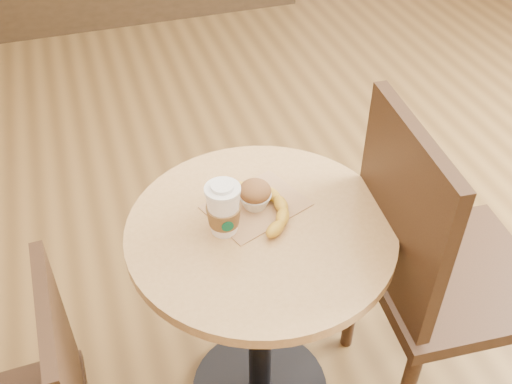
# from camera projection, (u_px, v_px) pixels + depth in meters

# --- Properties ---
(cafe_table) EXTENTS (0.68, 0.68, 0.75)m
(cafe_table) POSITION_uv_depth(u_px,v_px,m) (261.00, 286.00, 1.63)
(cafe_table) COLOR black
(cafe_table) RESTS_ON ground
(chair_right) EXTENTS (0.49, 0.49, 1.04)m
(chair_right) POSITION_uv_depth(u_px,v_px,m) (434.00, 267.00, 1.62)
(chair_right) COLOR #311F11
(chair_right) RESTS_ON ground
(kraft_bag) EXTENTS (0.29, 0.25, 0.00)m
(kraft_bag) POSITION_uv_depth(u_px,v_px,m) (256.00, 206.00, 1.54)
(kraft_bag) COLOR #A57950
(kraft_bag) RESTS_ON cafe_table
(coffee_cup) EXTENTS (0.09, 0.09, 0.14)m
(coffee_cup) POSITION_uv_depth(u_px,v_px,m) (223.00, 210.00, 1.43)
(coffee_cup) COLOR white
(coffee_cup) RESTS_ON cafe_table
(muffin) EXTENTS (0.08, 0.08, 0.08)m
(muffin) POSITION_uv_depth(u_px,v_px,m) (255.00, 195.00, 1.52)
(muffin) COLOR silver
(muffin) RESTS_ON kraft_bag
(banana) EXTENTS (0.18, 0.26, 0.03)m
(banana) POSITION_uv_depth(u_px,v_px,m) (264.00, 206.00, 1.51)
(banana) COLOR gold
(banana) RESTS_ON kraft_bag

